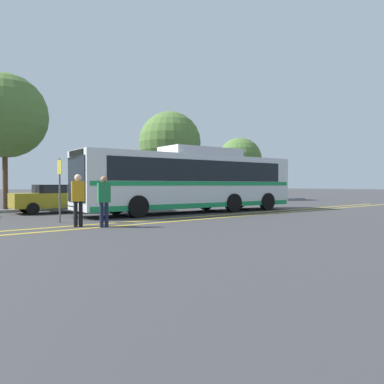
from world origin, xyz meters
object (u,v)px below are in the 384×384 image
transit_bus (192,180)px  pedestrian_0 (104,198)px  tree_0 (5,116)px  parked_car_1 (55,198)px  pedestrian_1 (78,197)px  tree_2 (170,143)px  parked_car_2 (158,197)px  bus_stop_sign (60,182)px  tree_1 (240,160)px

transit_bus → pedestrian_0: transit_bus is taller
transit_bus → tree_0: bearing=47.7°
transit_bus → parked_car_1: size_ratio=2.90×
pedestrian_1 → tree_2: (12.46, 11.15, 3.74)m
parked_car_1 → parked_car_2: bearing=92.2°
tree_0 → parked_car_2: bearing=-23.7°
pedestrian_0 → tree_0: 11.92m
tree_2 → bus_stop_sign: bearing=-143.0°
bus_stop_sign → pedestrian_1: bearing=-176.4°
bus_stop_sign → tree_1: tree_1 is taller
tree_0 → bus_stop_sign: bearing=-91.3°
parked_car_2 → tree_2: 7.25m
bus_stop_sign → tree_1: 23.82m
pedestrian_0 → bus_stop_sign: (-0.58, 2.51, 0.55)m
tree_0 → transit_bus: bearing=-47.3°
transit_bus → tree_0: 11.23m
pedestrian_1 → tree_1: size_ratio=0.31×
pedestrian_0 → tree_0: (-0.39, 11.10, 4.33)m
parked_car_2 → tree_0: size_ratio=0.52×
parked_car_2 → pedestrian_1: 10.76m
parked_car_1 → tree_0: (-1.60, 3.29, 4.59)m
parked_car_2 → tree_2: (4.17, 4.30, 4.09)m
pedestrian_0 → pedestrian_1: 0.95m
transit_bus → pedestrian_1: bearing=114.0°
pedestrian_0 → bus_stop_sign: bearing=-63.0°
pedestrian_1 → bus_stop_sign: bearing=106.2°
parked_car_2 → pedestrian_1: pedestrian_1 is taller
transit_bus → pedestrian_0: size_ratio=7.22×
bus_stop_sign → tree_0: 9.39m
pedestrian_1 → bus_stop_sign: size_ratio=0.74×
parked_car_2 → pedestrian_1: (-8.29, -6.85, 0.35)m
pedestrian_0 → transit_bus: bearing=-140.2°
transit_bus → pedestrian_0: (-6.83, -3.29, -0.72)m
tree_2 → pedestrian_1: bearing=-138.2°
transit_bus → pedestrian_0: bearing=120.6°
tree_0 → tree_2: 12.26m
parked_car_1 → tree_1: tree_1 is taller
transit_bus → pedestrian_0: 7.61m
parked_car_2 → tree_1: 14.47m
pedestrian_1 → tree_2: size_ratio=0.25×
transit_bus → tree_2: bearing=-25.4°
parked_car_2 → pedestrian_0: pedestrian_0 is taller
parked_car_2 → tree_0: 9.94m
parked_car_2 → tree_1: tree_1 is taller
tree_1 → pedestrian_1: bearing=-150.9°
parked_car_1 → bus_stop_sign: bus_stop_sign is taller
parked_car_1 → pedestrian_1: size_ratio=2.40×
pedestrian_1 → transit_bus: bearing=36.5°
parked_car_2 → tree_2: bearing=-41.6°
tree_0 → parked_car_1: bearing=-64.1°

